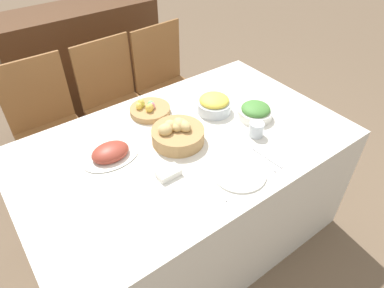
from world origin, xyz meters
name	(u,v)px	position (x,y,z in m)	size (l,w,h in m)	color
ground_plane	(186,231)	(0.00, 0.00, 0.00)	(12.00, 12.00, 0.00)	brown
dining_table	(185,192)	(0.00, 0.00, 0.38)	(1.68, 1.03, 0.75)	silver
chair_far_left	(49,127)	(-0.46, 0.88, 0.51)	(0.42, 0.42, 0.94)	brown
chair_far_center	(117,103)	(0.03, 0.88, 0.51)	(0.44, 0.44, 0.94)	brown
chair_far_right	(168,85)	(0.46, 0.88, 0.51)	(0.45, 0.45, 0.94)	brown
sideboard	(85,66)	(0.09, 1.60, 0.49)	(1.25, 0.44, 0.98)	#4C2D19
bread_basket	(178,134)	(-0.02, 0.02, 0.80)	(0.27, 0.27, 0.12)	#AD8451
egg_basket	(150,109)	(-0.01, 0.32, 0.78)	(0.23, 0.23, 0.08)	#AD8451
ham_platter	(111,153)	(-0.35, 0.11, 0.78)	(0.28, 0.20, 0.07)	white
green_salad_bowl	(255,112)	(0.43, -0.06, 0.79)	(0.19, 0.19, 0.09)	white
pineapple_bowl	(214,104)	(0.29, 0.12, 0.80)	(0.20, 0.20, 0.10)	silver
dinner_plate	(239,173)	(0.07, -0.34, 0.76)	(0.25, 0.25, 0.01)	white
fork	(214,188)	(-0.08, -0.34, 0.76)	(0.02, 0.18, 0.00)	#B7B7BC
knife	(262,160)	(0.21, -0.34, 0.76)	(0.02, 0.18, 0.00)	#B7B7BC
spoon	(267,158)	(0.24, -0.34, 0.76)	(0.02, 0.18, 0.00)	#B7B7BC
drinking_cup	(256,129)	(0.33, -0.18, 0.79)	(0.08, 0.08, 0.08)	silver
butter_dish	(169,173)	(-0.20, -0.15, 0.77)	(0.11, 0.07, 0.03)	white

